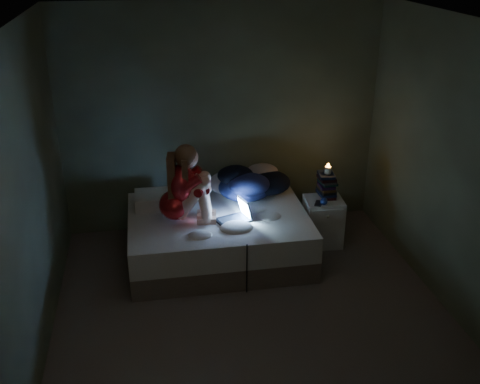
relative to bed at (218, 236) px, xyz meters
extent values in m
cube|color=#4F4541|center=(0.17, -1.10, -0.27)|extent=(3.60, 3.80, 0.02)
cube|color=silver|center=(0.17, -1.10, 2.35)|extent=(3.60, 3.80, 0.02)
cube|color=#39412F|center=(0.17, 0.81, 1.04)|extent=(3.60, 0.02, 2.60)
cube|color=#39412F|center=(0.17, -3.01, 1.04)|extent=(3.60, 0.02, 2.60)
cube|color=#39412F|center=(-1.64, -1.10, 1.04)|extent=(0.02, 3.80, 2.60)
cube|color=#39412F|center=(1.98, -1.10, 1.04)|extent=(0.02, 3.80, 2.60)
cube|color=silver|center=(-0.61, 0.33, 0.33)|extent=(0.50, 0.35, 0.14)
cube|color=silver|center=(1.20, 0.09, 0.02)|extent=(0.43, 0.39, 0.55)
cylinder|color=beige|center=(1.24, 0.16, 0.61)|extent=(0.07, 0.07, 0.08)
cube|color=black|center=(1.11, -0.01, 0.30)|extent=(0.12, 0.16, 0.01)
sphere|color=navy|center=(1.16, -0.04, 0.33)|extent=(0.08, 0.08, 0.08)
camera|label=1|loc=(-0.68, -5.23, 2.92)|focal=41.89mm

